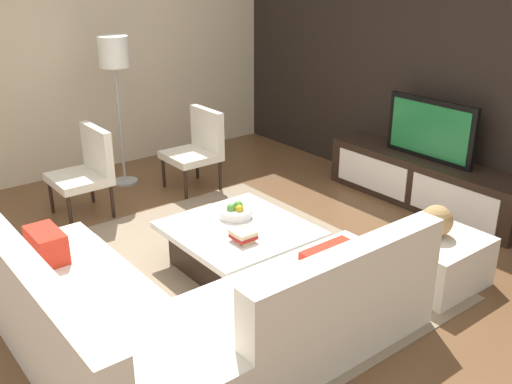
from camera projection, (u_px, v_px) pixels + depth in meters
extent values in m
plane|color=brown|center=(237.00, 277.00, 4.67)|extent=(14.00, 14.00, 0.00)
cube|color=black|center=(456.00, 66.00, 5.69)|extent=(6.40, 0.12, 2.80)
cube|color=beige|center=(82.00, 51.00, 6.58)|extent=(0.12, 5.20, 2.80)
cube|color=gray|center=(230.00, 272.00, 4.74)|extent=(3.03, 2.56, 0.01)
cube|color=black|center=(424.00, 182.00, 5.95)|extent=(2.18, 0.48, 0.50)
cube|color=white|center=(371.00, 174.00, 6.17)|extent=(0.92, 0.01, 0.35)
cube|color=white|center=(452.00, 203.00, 5.45)|extent=(0.92, 0.01, 0.35)
cube|color=black|center=(430.00, 130.00, 5.74)|extent=(1.00, 0.05, 0.61)
cube|color=#1E7238|center=(429.00, 130.00, 5.73)|extent=(0.90, 0.01, 0.51)
cube|color=silver|center=(92.00, 328.00, 3.70)|extent=(2.30, 0.85, 0.40)
cube|color=silver|center=(29.00, 291.00, 3.36)|extent=(2.30, 0.18, 0.40)
cube|color=silver|center=(308.00, 311.00, 3.87)|extent=(0.85, 1.57, 0.40)
cube|color=silver|center=(349.00, 279.00, 3.48)|extent=(0.18, 1.57, 0.40)
cube|color=red|center=(46.00, 245.00, 4.08)|extent=(0.36, 0.20, 0.22)
cube|color=red|center=(351.00, 263.00, 4.01)|extent=(0.60, 0.44, 0.06)
cube|color=black|center=(239.00, 251.00, 4.74)|extent=(0.86, 0.82, 0.33)
cube|color=white|center=(239.00, 230.00, 4.66)|extent=(1.07, 1.02, 0.05)
cylinder|color=black|center=(51.00, 195.00, 5.78)|extent=(0.04, 0.04, 0.38)
cylinder|color=black|center=(70.00, 210.00, 5.43)|extent=(0.04, 0.04, 0.38)
cylinder|color=black|center=(92.00, 185.00, 6.03)|extent=(0.04, 0.04, 0.38)
cylinder|color=black|center=(112.00, 199.00, 5.68)|extent=(0.04, 0.04, 0.38)
cube|color=silver|center=(79.00, 179.00, 5.66)|extent=(0.57, 0.51, 0.08)
cube|color=silver|center=(97.00, 149.00, 5.68)|extent=(0.57, 0.08, 0.45)
cylinder|color=#A5A5AA|center=(125.00, 181.00, 6.63)|extent=(0.28, 0.28, 0.02)
cylinder|color=#A5A5AA|center=(120.00, 126.00, 6.38)|extent=(0.03, 0.03, 1.29)
cylinder|color=white|center=(114.00, 52.00, 6.08)|extent=(0.32, 0.32, 0.32)
cube|color=silver|center=(432.00, 258.00, 4.55)|extent=(0.70, 0.70, 0.40)
cylinder|color=silver|center=(236.00, 213.00, 4.83)|extent=(0.28, 0.28, 0.07)
sphere|color=gold|center=(239.00, 209.00, 4.78)|extent=(0.07, 0.07, 0.07)
sphere|color=#4C8C33|center=(238.00, 205.00, 4.85)|extent=(0.08, 0.08, 0.08)
sphere|color=#4C8C33|center=(231.00, 208.00, 4.80)|extent=(0.08, 0.08, 0.08)
cylinder|color=black|center=(163.00, 171.00, 6.43)|extent=(0.04, 0.04, 0.38)
cylinder|color=black|center=(186.00, 183.00, 6.09)|extent=(0.04, 0.04, 0.38)
cylinder|color=black|center=(197.00, 163.00, 6.68)|extent=(0.04, 0.04, 0.38)
cylinder|color=black|center=(220.00, 174.00, 6.35)|extent=(0.04, 0.04, 0.38)
cube|color=silver|center=(191.00, 156.00, 6.32)|extent=(0.54, 0.52, 0.08)
cube|color=silver|center=(207.00, 129.00, 6.34)|extent=(0.54, 0.08, 0.45)
sphere|color=#AD8451|center=(437.00, 221.00, 4.43)|extent=(0.25, 0.25, 0.25)
cube|color=#CCB78C|center=(244.00, 240.00, 4.42)|extent=(0.15, 0.12, 0.03)
cube|color=maroon|center=(243.00, 237.00, 4.41)|extent=(0.17, 0.16, 0.02)
cube|color=#CCB78C|center=(243.00, 233.00, 4.41)|extent=(0.17, 0.16, 0.03)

